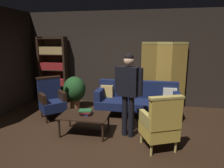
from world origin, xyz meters
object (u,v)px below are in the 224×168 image
Objects in this scene: armchair_gilt_accent at (160,124)px; book_green_cloth at (85,111)px; book_navy_cloth at (85,114)px; coffee_table at (84,117)px; velvet_couch at (137,98)px; armchair_wing_left at (52,99)px; standing_figure at (128,88)px; book_red_leather at (85,112)px; folding_screen at (163,74)px; bookshelf at (54,68)px; potted_plant at (75,90)px.

armchair_gilt_accent is 1.55m from book_green_cloth.
armchair_gilt_accent is 5.45× the size of book_navy_cloth.
book_navy_cloth is at bearing 41.88° from coffee_table.
armchair_wing_left reaches higher than velvet_couch.
standing_figure is 1.03m from book_green_cloth.
book_navy_cloth is at bearing 166.57° from armchair_gilt_accent.
standing_figure reaches higher than book_red_leather.
folding_screen is 1.83× the size of armchair_wing_left.
bookshelf is 2.05× the size of coffee_table.
bookshelf is 8.06× the size of book_green_cloth.
coffee_table is at bearing -50.83° from bookshelf.
standing_figure is (2.60, -2.00, -0.06)m from bookshelf.
velvet_couch is 1.25× the size of standing_figure.
coffee_table is 0.96× the size of armchair_wing_left.
book_red_leather is (1.12, -0.70, -0.01)m from armchair_wing_left.
book_navy_cloth is 0.80× the size of book_red_leather.
potted_plant is 1.74m from book_green_cloth.
standing_figure reaches higher than coffee_table.
bookshelf is at bearing 142.35° from standing_figure.
bookshelf is 4.08m from armchair_gilt_accent.
standing_figure is at bearing -111.35° from folding_screen.
coffee_table is at bearing -175.07° from standing_figure.
velvet_couch is at bearing 53.17° from coffee_table.
potted_plant reaches higher than book_green_cloth.
potted_plant is at bearing 118.42° from book_navy_cloth.
velvet_couch is at bearing -132.31° from folding_screen.
book_navy_cloth is at bearing 0.00° from book_green_cloth.
book_green_cloth is (0.83, -1.53, -0.03)m from potted_plant.
standing_figure reaches higher than armchair_gilt_accent.
coffee_table is at bearing -138.12° from book_red_leather.
bookshelf is 2.75m from book_green_cloth.
bookshelf is (-3.39, -0.01, 0.10)m from folding_screen.
book_navy_cloth reaches higher than coffee_table.
book_red_leather is 0.03m from book_green_cloth.
velvet_couch is 2.20m from armchair_wing_left.
book_red_leather is at bearing 166.57° from armchair_gilt_accent.
standing_figure is at bearing 4.05° from book_green_cloth.
standing_figure is (0.90, 0.08, 0.65)m from coffee_table.
book_navy_cloth is at bearing -126.68° from velvet_couch.
standing_figure reaches higher than potted_plant.
book_navy_cloth is at bearing -32.12° from armchair_wing_left.
armchair_wing_left is 2.17m from standing_figure.
standing_figure reaches higher than book_navy_cloth.
potted_plant is (-0.81, 1.54, 0.16)m from coffee_table.
bookshelf is at bearing 148.73° from potted_plant.
standing_figure is 1.06m from book_navy_cloth.
velvet_couch is at bearing 16.41° from armchair_wing_left.
standing_figure is 2.31m from potted_plant.
folding_screen is 2.16m from standing_figure.
folding_screen is 2.72m from book_navy_cloth.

